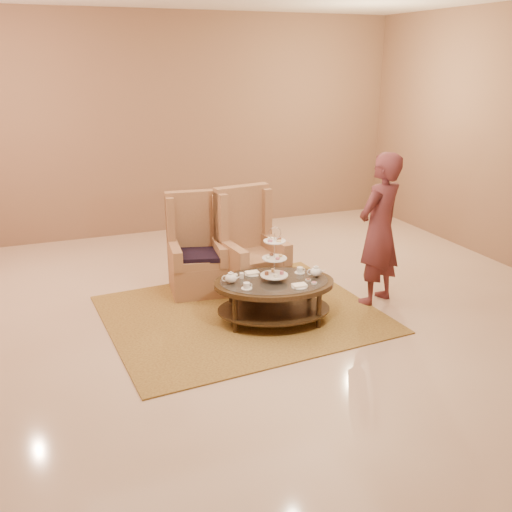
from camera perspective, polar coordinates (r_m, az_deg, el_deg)
name	(u,v)px	position (r m, az deg, el deg)	size (l,w,h in m)	color
ground	(258,325)	(6.32, 0.17, -6.93)	(8.00, 8.00, 0.00)	beige
ceiling	(258,325)	(6.32, 0.17, -6.93)	(8.00, 8.00, 0.02)	silver
wall_back	(167,126)	(9.57, -8.89, 12.76)	(8.00, 0.04, 3.50)	#89634A
rug	(242,314)	(6.57, -1.45, -5.81)	(3.13, 2.67, 0.02)	olive
tea_table	(274,288)	(6.25, 1.82, -3.24)	(1.50, 1.20, 1.10)	black
armchair_left	(196,258)	(7.16, -5.99, -0.23)	(0.74, 0.76, 1.23)	#9F6E4A
armchair_right	(249,258)	(7.08, -0.68, -0.17)	(0.79, 0.81, 1.31)	#9F6E4A
person	(379,230)	(6.76, 12.23, 2.57)	(0.77, 0.65, 1.80)	#5B272B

